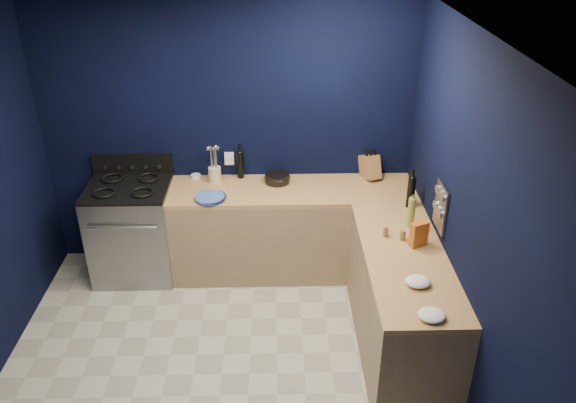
{
  "coord_description": "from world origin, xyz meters",
  "views": [
    {
      "loc": [
        0.44,
        -3.33,
        3.35
      ],
      "look_at": [
        0.55,
        1.0,
        1.0
      ],
      "focal_mm": 35.7,
      "sensor_mm": 36.0,
      "label": 1
    }
  ],
  "objects_px": {
    "plate_stack": "(210,198)",
    "knife_block": "(370,167)",
    "utensil_crock": "(215,175)",
    "crouton_bag": "(419,234)",
    "gas_range": "(134,232)"
  },
  "relations": [
    {
      "from": "utensil_crock",
      "to": "knife_block",
      "type": "relative_size",
      "value": 0.65
    },
    {
      "from": "gas_range",
      "to": "plate_stack",
      "type": "height_order",
      "value": "plate_stack"
    },
    {
      "from": "knife_block",
      "to": "gas_range",
      "type": "bearing_deg",
      "value": 164.02
    },
    {
      "from": "gas_range",
      "to": "crouton_bag",
      "type": "relative_size",
      "value": 4.45
    },
    {
      "from": "knife_block",
      "to": "crouton_bag",
      "type": "xyz_separation_m",
      "value": [
        0.2,
        -1.22,
        -0.01
      ]
    },
    {
      "from": "knife_block",
      "to": "crouton_bag",
      "type": "height_order",
      "value": "knife_block"
    },
    {
      "from": "plate_stack",
      "to": "knife_block",
      "type": "relative_size",
      "value": 1.18
    },
    {
      "from": "gas_range",
      "to": "plate_stack",
      "type": "relative_size",
      "value": 3.41
    },
    {
      "from": "gas_range",
      "to": "knife_block",
      "type": "relative_size",
      "value": 4.01
    },
    {
      "from": "plate_stack",
      "to": "knife_block",
      "type": "distance_m",
      "value": 1.57
    },
    {
      "from": "plate_stack",
      "to": "crouton_bag",
      "type": "bearing_deg",
      "value": -25.23
    },
    {
      "from": "gas_range",
      "to": "crouton_bag",
      "type": "xyz_separation_m",
      "value": [
        2.49,
        -0.98,
        0.54
      ]
    },
    {
      "from": "plate_stack",
      "to": "utensil_crock",
      "type": "bearing_deg",
      "value": 87.43
    },
    {
      "from": "plate_stack",
      "to": "knife_block",
      "type": "bearing_deg",
      "value": 15.5
    },
    {
      "from": "utensil_crock",
      "to": "knife_block",
      "type": "bearing_deg",
      "value": 2.1
    }
  ]
}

